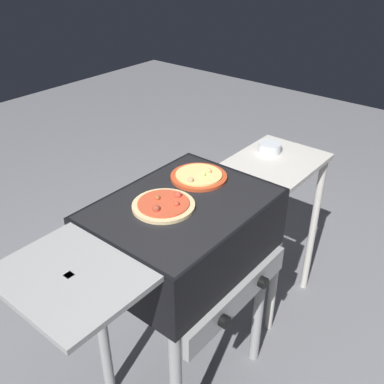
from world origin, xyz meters
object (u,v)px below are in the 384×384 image
Objects in this scene: pizza_cheese at (199,176)px; prep_table at (272,204)px; topping_bowl_near at (270,148)px; grill at (182,239)px; pizza_pepperoni at (164,205)px.

prep_table is at bearing -7.75° from pizza_cheese.
prep_table is 0.27m from topping_bowl_near.
topping_bowl_near is at bearing 0.16° from pizza_cheese.
pizza_cheese reaches higher than grill.
pizza_pepperoni is 0.24m from pizza_cheese.
prep_table is at bearing -2.53° from pizza_pepperoni.
pizza_pepperoni is at bearing 177.47° from prep_table.
pizza_cheese is (0.19, 0.07, 0.15)m from grill.
pizza_cheese reaches higher than prep_table.
grill is at bearing -179.63° from prep_table.
topping_bowl_near is (0.53, 0.00, -0.07)m from pizza_cheese.
pizza_cheese is 2.04× the size of topping_bowl_near.
grill is 0.70m from prep_table.
pizza_pepperoni is 0.26× the size of prep_table.
topping_bowl_near is at bearing 5.73° from grill.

